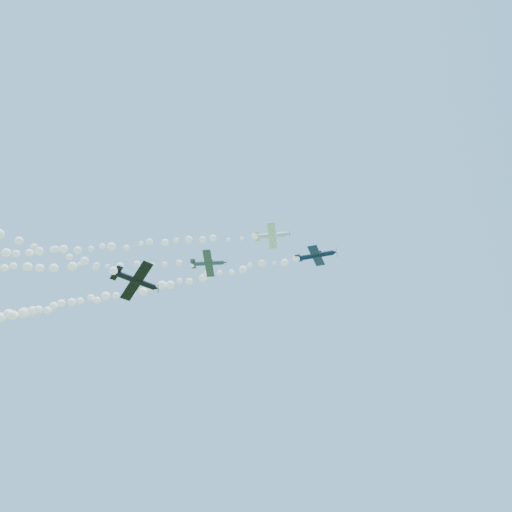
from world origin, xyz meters
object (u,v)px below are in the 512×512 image
at_px(plane_grey, 208,263).
at_px(plane_black, 136,281).
at_px(plane_navy, 316,255).
at_px(plane_white, 272,235).

bearing_deg(plane_grey, plane_black, -173.01).
bearing_deg(plane_black, plane_navy, -25.22).
distance_m(plane_navy, plane_black, 31.35).
height_order(plane_white, plane_navy, plane_white).
bearing_deg(plane_grey, plane_white, 30.77).
bearing_deg(plane_black, plane_white, -18.55).
distance_m(plane_white, plane_black, 27.19).
relative_size(plane_white, plane_grey, 1.16).
height_order(plane_navy, plane_grey, plane_navy).
distance_m(plane_white, plane_navy, 9.66).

